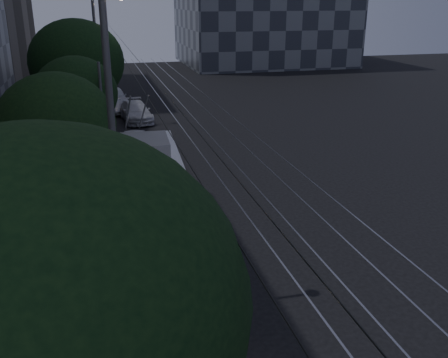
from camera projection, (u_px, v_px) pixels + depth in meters
ground at (276, 267)px, 17.29m from camera, size 120.00×120.00×0.00m
sidewalk at (69, 135)px, 33.69m from camera, size 5.00×90.00×0.15m
tram_rails at (213, 127)px, 36.08m from camera, size 4.52×90.00×0.02m
overhead_wires at (103, 83)px, 33.13m from camera, size 2.23×90.00×6.00m
trolleybus at (151, 217)px, 17.04m from camera, size 3.29×12.60×5.63m
pickup_silver at (141, 171)px, 24.56m from camera, size 4.00×6.01×1.53m
car_white_a at (135, 145)px, 28.92m from camera, size 2.21×4.64×1.53m
car_white_b at (136, 112)px, 37.62m from camera, size 2.43×5.09×1.43m
car_white_c at (112, 106)px, 40.29m from camera, size 2.48×3.92×1.22m
car_white_d at (115, 97)px, 42.93m from camera, size 2.31×4.77×1.57m
tree_0 at (45, 310)px, 6.90m from camera, size 5.78×5.78×7.33m
tree_1 at (57, 126)px, 17.76m from camera, size 4.19×4.19×6.40m
tree_2 at (76, 94)px, 24.98m from camera, size 4.14×4.14×6.14m
tree_3 at (77, 62)px, 30.71m from camera, size 5.79×5.79×7.68m
tree_4 at (74, 61)px, 40.69m from camera, size 3.82×3.82×5.68m
tree_5 at (81, 52)px, 47.74m from camera, size 4.09×4.09×5.76m
streetlamp_near at (125, 97)px, 13.78m from camera, size 2.49×0.44×10.34m
streetlamp_far at (102, 45)px, 35.33m from camera, size 2.28×0.44×9.34m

